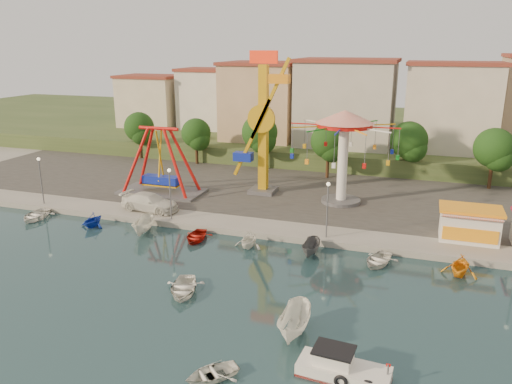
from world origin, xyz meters
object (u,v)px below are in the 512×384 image
at_px(pirate_ship_ride, 160,162).
at_px(kamikaze_tower, 265,127).
at_px(van, 150,202).
at_px(cabin_motorboat, 341,370).
at_px(rowboat_a, 183,288).
at_px(wave_swinger, 344,136).
at_px(skiff, 295,323).

bearing_deg(pirate_ship_ride, kamikaze_tower, 17.96).
bearing_deg(kamikaze_tower, van, -133.78).
distance_m(cabin_motorboat, rowboat_a, 14.04).
bearing_deg(van, kamikaze_tower, -39.37).
height_order(wave_swinger, cabin_motorboat, wave_swinger).
bearing_deg(skiff, kamikaze_tower, 110.55).
distance_m(kamikaze_tower, skiff, 30.57).
bearing_deg(cabin_motorboat, skiff, 141.66).
distance_m(pirate_ship_ride, cabin_motorboat, 37.65).
bearing_deg(skiff, rowboat_a, 162.31).
xyz_separation_m(wave_swinger, rowboat_a, (-7.70, -24.06, -7.78)).
bearing_deg(cabin_motorboat, van, 143.47).
height_order(kamikaze_tower, rowboat_a, kamikaze_tower).
relative_size(pirate_ship_ride, skiff, 2.15).
xyz_separation_m(pirate_ship_ride, cabin_motorboat, (26.00, -26.95, -3.92)).
height_order(wave_swinger, skiff, wave_swinger).
bearing_deg(pirate_ship_ride, cabin_motorboat, -46.02).
xyz_separation_m(kamikaze_tower, skiff, (10.81, -27.55, -7.66)).
bearing_deg(van, skiff, -126.07).
bearing_deg(wave_swinger, cabin_motorboat, -80.54).
bearing_deg(cabin_motorboat, pirate_ship_ride, 138.24).
relative_size(kamikaze_tower, wave_swinger, 1.42).
relative_size(pirate_ship_ride, cabin_motorboat, 1.92).
distance_m(kamikaze_tower, van, 15.63).
bearing_deg(pirate_ship_ride, van, -71.89).
relative_size(wave_swinger, skiff, 2.49).
relative_size(pirate_ship_ride, kamikaze_tower, 0.61).
bearing_deg(skiff, wave_swinger, 92.38).
height_order(kamikaze_tower, wave_swinger, kamikaze_tower).
distance_m(cabin_motorboat, skiff, 4.74).
distance_m(wave_swinger, skiff, 27.86).
xyz_separation_m(kamikaze_tower, van, (-9.66, -10.08, -7.03)).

